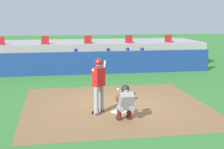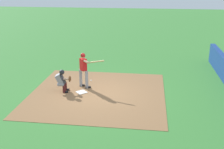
% 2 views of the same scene
% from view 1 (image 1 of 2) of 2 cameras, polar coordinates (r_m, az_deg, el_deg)
% --- Properties ---
extents(ground_plane, '(80.00, 80.00, 0.00)m').
position_cam_1_polar(ground_plane, '(11.97, 0.57, -5.31)').
color(ground_plane, '#387A33').
extents(dirt_infield, '(6.40, 6.40, 0.01)m').
position_cam_1_polar(dirt_infield, '(11.96, 0.57, -5.28)').
color(dirt_infield, olive).
rests_on(dirt_infield, ground).
extents(home_plate, '(0.62, 0.62, 0.02)m').
position_cam_1_polar(home_plate, '(11.20, 1.31, -6.27)').
color(home_plate, white).
rests_on(home_plate, dirt_infield).
extents(batter_at_plate, '(0.65, 1.39, 1.80)m').
position_cam_1_polar(batter_at_plate, '(10.84, -2.23, -1.32)').
color(batter_at_plate, '#99999E').
rests_on(batter_at_plate, ground).
extents(catcher_crouched, '(0.51, 1.81, 1.13)m').
position_cam_1_polar(catcher_crouched, '(10.17, 2.20, -4.59)').
color(catcher_crouched, gray).
rests_on(catcher_crouched, ground).
extents(dugout_wall, '(13.00, 0.30, 1.20)m').
position_cam_1_polar(dugout_wall, '(18.15, -3.12, 1.98)').
color(dugout_wall, navy).
rests_on(dugout_wall, ground).
extents(dugout_bench, '(11.80, 0.44, 0.45)m').
position_cam_1_polar(dugout_bench, '(19.19, -3.45, 1.29)').
color(dugout_bench, olive).
rests_on(dugout_bench, ground).
extents(dugout_player_0, '(0.49, 0.70, 1.30)m').
position_cam_1_polar(dugout_player_0, '(18.89, -6.10, 2.49)').
color(dugout_player_0, '#939399').
rests_on(dugout_player_0, ground).
extents(dugout_player_1, '(0.49, 0.70, 1.30)m').
position_cam_1_polar(dugout_player_1, '(19.09, -0.58, 2.63)').
color(dugout_player_1, '#939399').
rests_on(dugout_player_1, ground).
extents(dugout_player_2, '(0.49, 0.70, 1.30)m').
position_cam_1_polar(dugout_player_2, '(19.31, 2.74, 2.70)').
color(dugout_player_2, '#939399').
rests_on(dugout_player_2, ground).
extents(dugout_player_3, '(0.49, 0.70, 1.30)m').
position_cam_1_polar(dugout_player_3, '(19.51, 5.19, 2.75)').
color(dugout_player_3, '#939399').
rests_on(dugout_player_3, ground).
extents(stands_platform, '(15.00, 4.40, 1.40)m').
position_cam_1_polar(stands_platform, '(22.47, -4.43, 3.82)').
color(stands_platform, '#9E9E99').
rests_on(stands_platform, ground).
extents(stadium_seat_0, '(0.46, 0.46, 0.48)m').
position_cam_1_polar(stadium_seat_0, '(21.02, -18.38, 5.17)').
color(stadium_seat_0, '#A51E1E').
rests_on(stadium_seat_0, stands_platform).
extents(stadium_seat_1, '(0.46, 0.46, 0.48)m').
position_cam_1_polar(stadium_seat_1, '(20.79, -11.25, 5.45)').
color(stadium_seat_1, '#A51E1E').
rests_on(stadium_seat_1, stands_platform).
extents(stadium_seat_2, '(0.46, 0.46, 0.48)m').
position_cam_1_polar(stadium_seat_2, '(20.89, -4.07, 5.64)').
color(stadium_seat_2, '#A51E1E').
rests_on(stadium_seat_2, stands_platform).
extents(stadium_seat_3, '(0.46, 0.46, 0.48)m').
position_cam_1_polar(stadium_seat_3, '(21.30, 2.94, 5.74)').
color(stadium_seat_3, '#A51E1E').
rests_on(stadium_seat_3, stands_platform).
extents(stadium_seat_4, '(0.46, 0.46, 0.48)m').
position_cam_1_polar(stadium_seat_4, '(22.02, 9.59, 5.76)').
color(stadium_seat_4, '#A51E1E').
rests_on(stadium_seat_4, stands_platform).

